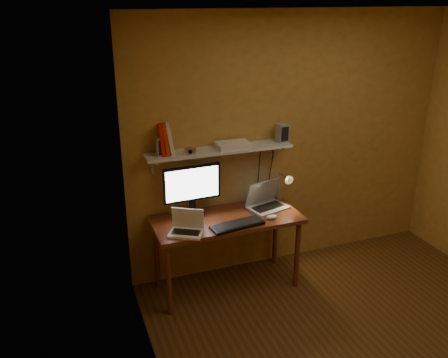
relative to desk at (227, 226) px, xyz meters
name	(u,v)px	position (x,y,z in m)	size (l,w,h in m)	color
room	(395,205)	(0.81, -1.28, 0.64)	(3.44, 3.24, 2.64)	#583616
desk	(227,226)	(0.00, 0.00, 0.00)	(1.40, 0.60, 0.75)	maroon
wall_shelf	(220,150)	(0.00, 0.19, 0.69)	(1.40, 0.25, 0.21)	silver
monitor	(192,188)	(-0.29, 0.16, 0.37)	(0.55, 0.24, 0.50)	black
laptop	(266,201)	(0.44, 0.09, 0.16)	(0.42, 0.35, 0.27)	gray
netbook	(187,226)	(-0.43, -0.15, 0.14)	(0.35, 0.32, 0.22)	silver
keyboard	(237,225)	(0.03, -0.20, 0.10)	(0.50, 0.17, 0.03)	black
mouse	(272,217)	(0.39, -0.17, 0.10)	(0.10, 0.07, 0.04)	silver
desk_lamp	(285,183)	(0.66, 0.13, 0.29)	(0.09, 0.23, 0.38)	silver
speaker_left	(162,146)	(-0.55, 0.19, 0.79)	(0.09, 0.09, 0.17)	gray
speaker_right	(282,133)	(0.64, 0.19, 0.80)	(0.10, 0.10, 0.18)	gray
books	(166,139)	(-0.50, 0.22, 0.84)	(0.17, 0.19, 0.27)	red
shelf_camera	(190,151)	(-0.31, 0.12, 0.74)	(0.11, 0.06, 0.06)	silver
router	(233,145)	(0.13, 0.18, 0.74)	(0.31, 0.20, 0.05)	silver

